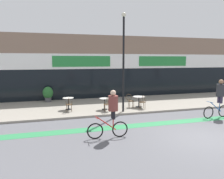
{
  "coord_description": "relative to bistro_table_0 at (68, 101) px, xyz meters",
  "views": [
    {
      "loc": [
        -6.11,
        -7.38,
        3.27
      ],
      "look_at": [
        -2.0,
        6.89,
        1.22
      ],
      "focal_mm": 35.0,
      "sensor_mm": 36.0,
      "label": 1
    }
  ],
  "objects": [
    {
      "name": "planter_pot",
      "position": [
        -1.24,
        3.03,
        0.08
      ],
      "size": [
        0.76,
        0.76,
        1.14
      ],
      "color": "#4C4C51",
      "rests_on": "sidewalk_slab"
    },
    {
      "name": "cafe_chair_1_near",
      "position": [
        2.2,
        -1.24,
        -0.02
      ],
      "size": [
        0.43,
        0.59,
        0.9
      ],
      "rotation": [
        0.0,
        0.0,
        1.49
      ],
      "color": "#4C3823",
      "rests_on": "sidewalk_slab"
    },
    {
      "name": "sidewalk_slab",
      "position": [
        5.02,
        0.86,
        -0.59
      ],
      "size": [
        40.0,
        5.5,
        0.12
      ],
      "primitive_type": "cube",
      "color": "gray",
      "rests_on": "ground"
    },
    {
      "name": "cafe_chair_2_side",
      "position": [
        3.96,
        -0.54,
        -0.02
      ],
      "size": [
        0.59,
        0.44,
        0.9
      ],
      "rotation": [
        0.0,
        0.0,
        -0.1
      ],
      "color": "#4C3823",
      "rests_on": "sidewalk_slab"
    },
    {
      "name": "bistro_table_0",
      "position": [
        0.0,
        0.0,
        0.0
      ],
      "size": [
        0.68,
        0.68,
        0.75
      ],
      "color": "black",
      "rests_on": "sidewalk_slab"
    },
    {
      "name": "ground_plane",
      "position": [
        5.02,
        -6.39,
        -0.65
      ],
      "size": [
        120.0,
        120.0,
        0.0
      ],
      "primitive_type": "plane",
      "color": "#5B5B60"
    },
    {
      "name": "cafe_chair_0_near",
      "position": [
        -0.01,
        -0.63,
        -0.02
      ],
      "size": [
        0.44,
        0.59,
        0.9
      ],
      "rotation": [
        0.0,
        0.0,
        1.47
      ],
      "color": "#4C3823",
      "rests_on": "sidewalk_slab"
    },
    {
      "name": "lamp_post",
      "position": [
        3.17,
        -1.44,
        2.8
      ],
      "size": [
        0.26,
        0.26,
        5.84
      ],
      "color": "black",
      "rests_on": "sidewalk_slab"
    },
    {
      "name": "storefront_facade",
      "position": [
        5.02,
        5.57,
        1.94
      ],
      "size": [
        40.0,
        4.06,
        5.22
      ],
      "color": "#7F6656",
      "rests_on": "ground"
    },
    {
      "name": "bike_lane_stripe",
      "position": [
        5.02,
        -3.99,
        -0.65
      ],
      "size": [
        36.0,
        0.7,
        0.01
      ],
      "primitive_type": "cube",
      "color": "#2D844C",
      "rests_on": "ground"
    },
    {
      "name": "cafe_chair_1_side",
      "position": [
        2.84,
        -0.61,
        -0.02
      ],
      "size": [
        0.59,
        0.43,
        0.9
      ],
      "rotation": [
        0.0,
        0.0,
        3.23
      ],
      "color": "#4C3823",
      "rests_on": "sidewalk_slab"
    },
    {
      "name": "cyclist_1",
      "position": [
        8.05,
        -3.84,
        0.61
      ],
      "size": [
        1.76,
        0.53,
        2.16
      ],
      "rotation": [
        0.0,
        0.0,
        3.21
      ],
      "color": "black",
      "rests_on": "ground"
    },
    {
      "name": "cafe_chair_2_near",
      "position": [
        4.58,
        -1.17,
        -0.02
      ],
      "size": [
        0.42,
        0.58,
        0.9
      ],
      "rotation": [
        0.0,
        0.0,
        1.52
      ],
      "color": "#4C3823",
      "rests_on": "sidewalk_slab"
    },
    {
      "name": "bistro_table_1",
      "position": [
        2.21,
        -0.62,
        -0.02
      ],
      "size": [
        0.65,
        0.65,
        0.72
      ],
      "color": "black",
      "rests_on": "sidewalk_slab"
    },
    {
      "name": "cyclist_0",
      "position": [
        1.34,
        -5.28,
        0.49
      ],
      "size": [
        1.74,
        0.49,
        2.03
      ],
      "rotation": [
        0.0,
        0.0,
        3.09
      ],
      "color": "black",
      "rests_on": "ground"
    },
    {
      "name": "bistro_table_2",
      "position": [
        4.58,
        -0.55,
        -0.02
      ],
      "size": [
        0.79,
        0.79,
        0.71
      ],
      "color": "black",
      "rests_on": "sidewalk_slab"
    }
  ]
}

